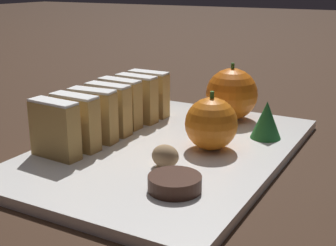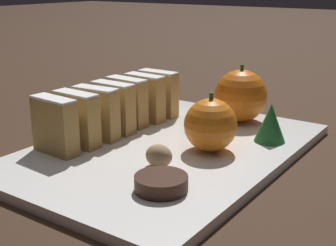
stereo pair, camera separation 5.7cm
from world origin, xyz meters
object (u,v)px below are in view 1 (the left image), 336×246
orange_near (211,124)px  walnut (165,156)px  chocolate_cookie (175,183)px  orange_far (232,94)px

orange_near → walnut: bearing=-104.8°
orange_near → chocolate_cookie: orange_near is taller
orange_far → chocolate_cookie: 0.26m
orange_near → chocolate_cookie: 0.13m
orange_near → walnut: size_ratio=2.31×
walnut → chocolate_cookie: bearing=-52.0°
walnut → orange_far: bearing=91.4°
orange_near → orange_far: 0.13m
orange_near → chocolate_cookie: (0.02, -0.13, -0.02)m
orange_far → chocolate_cookie: orange_far is taller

